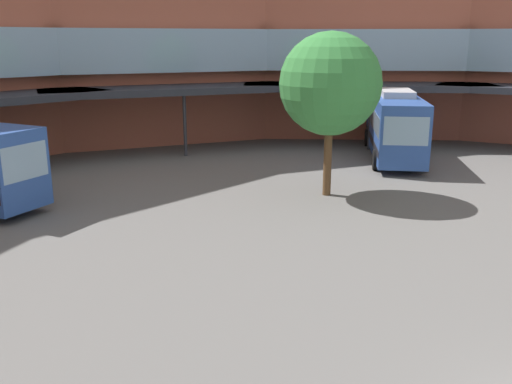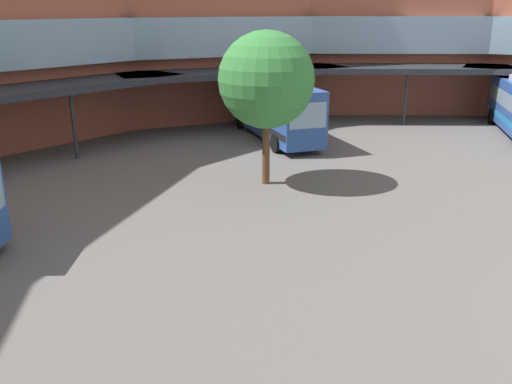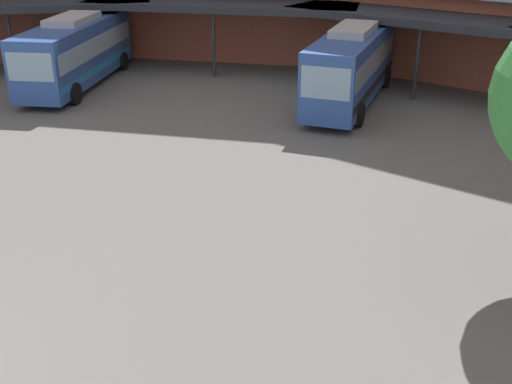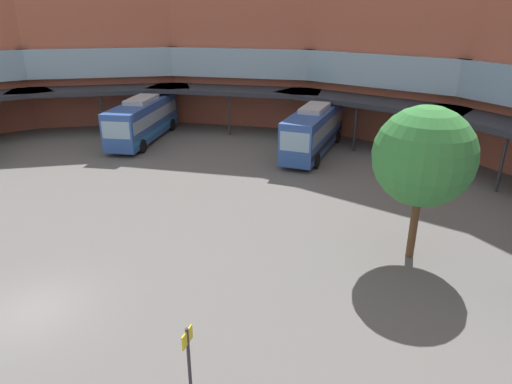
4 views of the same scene
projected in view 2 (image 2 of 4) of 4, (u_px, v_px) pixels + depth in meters
bus_3 at (275, 107)px, 34.74m from camera, size 8.66×9.25×3.97m
plaza_tree at (266, 80)px, 24.78m from camera, size 4.41×4.41×7.13m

